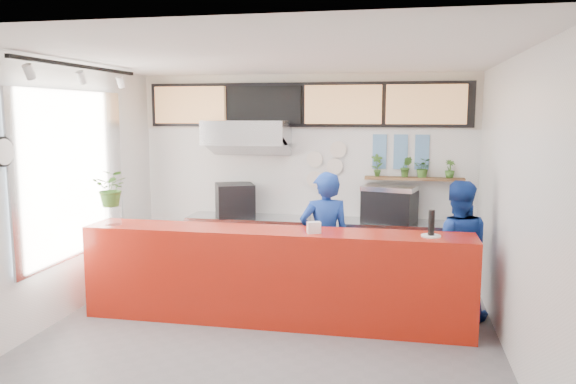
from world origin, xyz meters
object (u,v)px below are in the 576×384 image
Objects in this scene: service_counter at (275,276)px; pepper_mill at (431,223)px; espresso_machine at (390,206)px; staff_right at (456,249)px; staff_center at (325,241)px; panini_oven at (235,200)px.

service_counter is 1.88m from pepper_mill.
espresso_machine is 2.53× the size of pepper_mill.
staff_right is (2.08, 0.61, 0.27)m from service_counter.
staff_center reaches higher than pepper_mill.
staff_right is at bearing 163.62° from staff_center.
espresso_machine is at bearing -24.06° from panini_oven.
service_counter is 16.31× the size of pepper_mill.
pepper_mill reaches higher than panini_oven.
panini_oven is 1.96× the size of pepper_mill.
staff_right reaches higher than service_counter.
panini_oven is 0.31× the size of staff_center.
espresso_machine is (1.27, 1.80, 0.57)m from service_counter.
staff_center reaches higher than service_counter.
espresso_machine is (2.28, 0.00, -0.02)m from panini_oven.
pepper_mill is (2.76, -1.82, 0.11)m from panini_oven.
espresso_machine is 1.48m from staff_center.
panini_oven is at bearing 119.31° from service_counter.
panini_oven reaches higher than service_counter.
espresso_machine is 1.88m from pepper_mill.
staff_right reaches higher than espresso_machine.
staff_center is at bearing -63.21° from panini_oven.
staff_center reaches higher than panini_oven.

